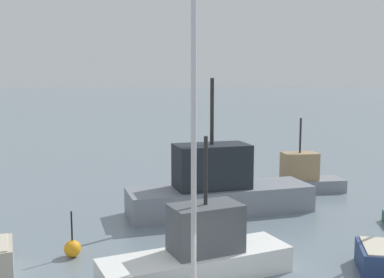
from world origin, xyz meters
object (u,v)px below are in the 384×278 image
fishing_boat_1 (296,178)px  channel_buoy_1 (72,248)px  fishing_boat_0 (217,188)px  fishing_boat_3 (200,253)px

fishing_boat_1 → channel_buoy_1: size_ratio=3.34×
fishing_boat_1 → channel_buoy_1: 13.54m
fishing_boat_0 → fishing_boat_3: fishing_boat_0 is taller
fishing_boat_0 → fishing_boat_3: size_ratio=1.40×
fishing_boat_0 → fishing_boat_1: size_ratio=1.62×
fishing_boat_0 → fishing_boat_3: (-1.73, -6.88, -0.33)m
fishing_boat_0 → channel_buoy_1: fishing_boat_0 is taller
fishing_boat_1 → channel_buoy_1: (-10.77, -8.19, -0.42)m
fishing_boat_3 → channel_buoy_1: bearing=134.1°
fishing_boat_3 → channel_buoy_1: 4.68m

